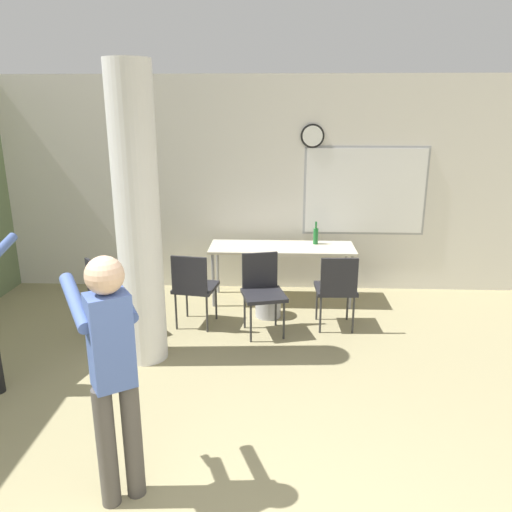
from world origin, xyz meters
TOP-DOWN VIEW (x-y plane):
  - wall_back at (0.02, 5.06)m, footprint 8.00×0.15m
  - support_pillar at (-1.10, 2.92)m, footprint 0.42×0.42m
  - folding_table at (0.25, 4.51)m, footprint 1.81×0.61m
  - bottle_on_table at (0.68, 4.65)m, footprint 0.06×0.06m
  - waste_bin at (0.09, 3.99)m, footprint 0.30×0.30m
  - chair_table_right at (0.85, 3.66)m, footprint 0.46×0.46m
  - chair_near_pillar at (-1.61, 3.38)m, footprint 0.62×0.62m
  - chair_table_left at (-0.73, 3.65)m, footprint 0.50×0.50m
  - chair_table_front at (0.03, 3.58)m, footprint 0.53×0.53m
  - person_playing_front at (-0.78, 1.07)m, footprint 0.57×0.65m

SIDE VIEW (x-z plane):
  - waste_bin at x=0.09m, z-range 0.00..0.30m
  - chair_table_right at x=0.85m, z-range 0.08..0.95m
  - chair_near_pillar at x=-1.61m, z-range 0.08..0.95m
  - chair_table_left at x=-0.73m, z-range 0.08..0.95m
  - chair_table_front at x=0.03m, z-range 0.08..0.95m
  - folding_table at x=0.25m, z-range 0.31..1.03m
  - bottle_on_table at x=0.68m, z-range 0.69..0.98m
  - person_playing_front at x=-0.78m, z-range 0.14..1.76m
  - wall_back at x=0.02m, z-range 0.00..2.80m
  - support_pillar at x=-1.10m, z-range 0.00..2.80m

